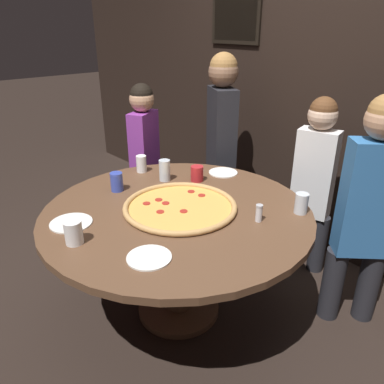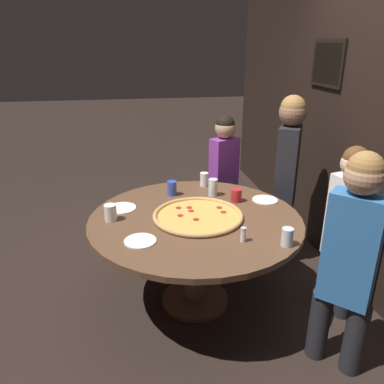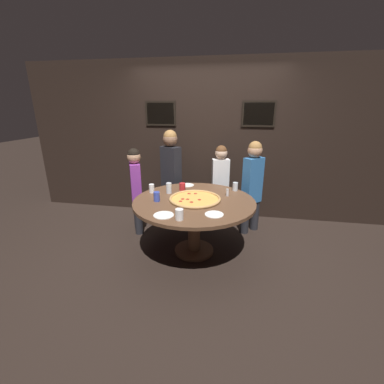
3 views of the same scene
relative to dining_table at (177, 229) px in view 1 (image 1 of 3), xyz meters
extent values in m
plane|color=black|center=(0.00, 0.00, -0.61)|extent=(24.00, 24.00, 0.00)
cube|color=black|center=(0.00, 1.37, 0.69)|extent=(6.40, 0.06, 2.60)
cube|color=black|center=(-0.80, 1.33, 1.14)|extent=(0.52, 0.02, 0.40)
cube|color=#936B5B|center=(-0.80, 1.32, 1.14)|extent=(0.46, 0.01, 0.34)
cylinder|color=brown|center=(0.00, 0.00, 0.11)|extent=(1.54, 1.54, 0.04)
cylinder|color=brown|center=(0.00, 0.00, -0.26)|extent=(0.16, 0.16, 0.70)
cylinder|color=brown|center=(0.00, 0.00, -0.59)|extent=(0.52, 0.52, 0.04)
cylinder|color=#E5A84C|center=(0.01, 0.02, 0.14)|extent=(0.62, 0.62, 0.01)
torus|color=tan|center=(0.01, 0.02, 0.15)|extent=(0.66, 0.66, 0.03)
cylinder|color=#A8281E|center=(-0.02, 0.21, 0.15)|extent=(0.04, 0.04, 0.00)
cylinder|color=#A8281E|center=(-0.10, 0.20, 0.15)|extent=(0.04, 0.04, 0.00)
cylinder|color=#A8281E|center=(-0.08, -0.02, 0.15)|extent=(0.04, 0.04, 0.00)
cylinder|color=#A8281E|center=(-0.14, -0.02, 0.15)|extent=(0.04, 0.04, 0.00)
cylinder|color=#A8281E|center=(-0.15, -0.10, 0.15)|extent=(0.04, 0.04, 0.00)
cylinder|color=#A8281E|center=(0.07, -0.01, 0.15)|extent=(0.04, 0.04, 0.00)
cylinder|color=#A8281E|center=(-0.02, -0.11, 0.15)|extent=(0.04, 0.04, 0.00)
cylinder|color=silver|center=(0.50, 0.49, 0.19)|extent=(0.07, 0.07, 0.12)
cylinder|color=#384CB7|center=(-0.45, -0.11, 0.19)|extent=(0.08, 0.08, 0.12)
cylinder|color=#B22328|center=(-0.23, 0.37, 0.19)|extent=(0.08, 0.08, 0.10)
cylinder|color=silver|center=(-0.39, 0.22, 0.21)|extent=(0.08, 0.08, 0.14)
cylinder|color=white|center=(-0.06, -0.60, 0.19)|extent=(0.09, 0.09, 0.12)
cylinder|color=white|center=(-0.62, 0.19, 0.19)|extent=(0.07, 0.07, 0.12)
cylinder|color=white|center=(-0.21, 0.61, 0.14)|extent=(0.20, 0.20, 0.01)
cylinder|color=white|center=(-0.25, -0.53, 0.14)|extent=(0.22, 0.22, 0.01)
cylinder|color=white|center=(0.29, -0.41, 0.14)|extent=(0.21, 0.21, 0.01)
cylinder|color=silver|center=(0.40, 0.23, 0.18)|extent=(0.04, 0.04, 0.08)
cylinder|color=#B7B7BC|center=(0.40, 0.23, 0.23)|extent=(0.04, 0.04, 0.01)
cylinder|color=#232328|center=(0.83, 0.84, -0.36)|extent=(0.18, 0.18, 0.48)
cylinder|color=#232328|center=(0.67, 0.68, -0.36)|extent=(0.18, 0.18, 0.48)
cube|color=#3370B2|center=(0.75, 0.76, 0.22)|extent=(0.32, 0.31, 0.68)
cylinder|color=#232328|center=(0.35, 1.06, -0.38)|extent=(0.14, 0.14, 0.45)
cylinder|color=#232328|center=(0.16, 1.01, -0.38)|extent=(0.14, 0.14, 0.45)
cube|color=white|center=(0.26, 1.04, 0.15)|extent=(0.29, 0.20, 0.62)
sphere|color=beige|center=(0.26, 1.04, 0.56)|extent=(0.19, 0.19, 0.19)
sphere|color=brown|center=(0.26, 1.04, 0.59)|extent=(0.18, 0.18, 0.18)
cylinder|color=#232328|center=(-0.43, 0.86, -0.34)|extent=(0.19, 0.19, 0.53)
cylinder|color=#232328|center=(-0.64, 0.98, -0.34)|extent=(0.19, 0.19, 0.53)
cube|color=#232328|center=(-0.54, 0.92, 0.29)|extent=(0.36, 0.30, 0.74)
sphere|color=#8C664C|center=(-0.54, 0.92, 0.77)|extent=(0.23, 0.23, 0.23)
sphere|color=#9E703D|center=(-0.54, 0.92, 0.81)|extent=(0.21, 0.21, 0.21)
cylinder|color=#232328|center=(-0.92, 0.37, -0.38)|extent=(0.16, 0.16, 0.45)
cylinder|color=#232328|center=(-1.01, 0.55, -0.38)|extent=(0.16, 0.16, 0.45)
cube|color=purple|center=(-0.96, 0.46, 0.16)|extent=(0.25, 0.30, 0.63)
sphere|color=tan|center=(-0.96, 0.46, 0.57)|extent=(0.19, 0.19, 0.19)
sphere|color=black|center=(-0.96, 0.46, 0.60)|extent=(0.18, 0.18, 0.18)
camera|label=1|loc=(1.48, -1.22, 1.11)|focal=35.00mm
camera|label=2|loc=(2.41, -0.45, 1.30)|focal=35.00mm
camera|label=3|loc=(0.50, -2.99, 1.27)|focal=24.00mm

